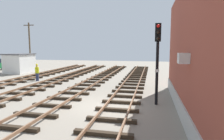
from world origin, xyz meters
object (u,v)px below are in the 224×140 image
object	(u,v)px
utility_pole_far	(30,45)
track_worker_foreground	(37,72)
parked_car_blue	(21,63)
signal_mast	(157,54)
control_hut	(20,63)

from	to	relation	value
utility_pole_far	track_worker_foreground	bearing A→B (deg)	-51.57
parked_car_blue	track_worker_foreground	xyz separation A→B (m)	(10.47, -11.08, 0.03)
signal_mast	parked_car_blue	size ratio (longest dim) A/B	1.20
utility_pole_far	parked_car_blue	bearing A→B (deg)	148.13
signal_mast	utility_pole_far	xyz separation A→B (m)	(-19.66, 15.24, 0.78)
signal_mast	control_hut	xyz separation A→B (m)	(-19.01, 11.82, -1.80)
signal_mast	track_worker_foreground	size ratio (longest dim) A/B	2.70
signal_mast	control_hut	size ratio (longest dim) A/B	1.33
signal_mast	utility_pole_far	distance (m)	24.88
utility_pole_far	track_worker_foreground	xyz separation A→B (m)	(7.17, -9.03, -3.04)
control_hut	utility_pole_far	bearing A→B (deg)	100.68
track_worker_foreground	control_hut	bearing A→B (deg)	139.30
signal_mast	utility_pole_far	world-z (taller)	utility_pole_far
signal_mast	track_worker_foreground	xyz separation A→B (m)	(-12.49, 6.21, -2.26)
parked_car_blue	utility_pole_far	size ratio (longest dim) A/B	0.56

